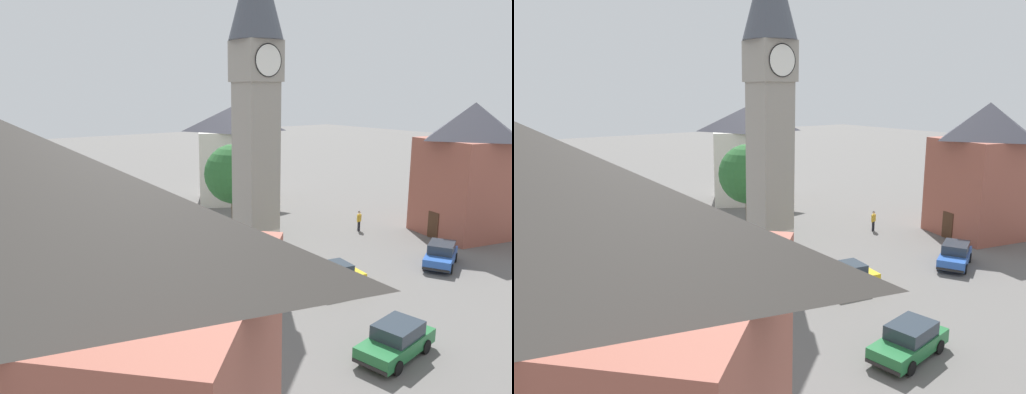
# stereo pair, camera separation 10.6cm
# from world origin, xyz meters

# --- Properties ---
(ground_plane) EXTENTS (200.00, 200.00, 0.00)m
(ground_plane) POSITION_xyz_m (0.00, 0.00, 0.00)
(ground_plane) COLOR #605E5B
(clock_tower) EXTENTS (3.42, 3.42, 20.93)m
(clock_tower) POSITION_xyz_m (0.00, 0.00, 12.25)
(clock_tower) COLOR gray
(clock_tower) RESTS_ON ground
(car_blue_kerb) EXTENTS (4.36, 2.37, 1.53)m
(car_blue_kerb) POSITION_xyz_m (-1.80, -13.24, 0.76)
(car_blue_kerb) COLOR #236B38
(car_blue_kerb) RESTS_ON ground
(car_silver_kerb) EXTENTS (4.44, 3.40, 1.53)m
(car_silver_kerb) POSITION_xyz_m (9.90, -7.31, 0.76)
(car_silver_kerb) COLOR #2D5BB7
(car_silver_kerb) RESTS_ON ground
(car_red_corner) EXTENTS (4.37, 2.41, 1.53)m
(car_red_corner) POSITION_xyz_m (1.08, -6.04, 0.76)
(car_red_corner) COLOR gold
(car_red_corner) RESTS_ON ground
(car_white_side) EXTENTS (4.27, 2.11, 1.53)m
(car_white_side) POSITION_xyz_m (-5.42, -3.54, 0.76)
(car_white_side) COLOR #2D5BB7
(car_white_side) RESTS_ON ground
(pedestrian) EXTENTS (0.55, 0.30, 1.69)m
(pedestrian) POSITION_xyz_m (11.60, 1.65, 1.01)
(pedestrian) COLOR black
(pedestrian) RESTS_ON ground
(tree) EXTENTS (4.84, 4.84, 7.23)m
(tree) POSITION_xyz_m (3.10, 7.55, 4.79)
(tree) COLOR brown
(tree) RESTS_ON ground
(building_shop_left) EXTENTS (8.22, 7.87, 10.54)m
(building_shop_left) POSITION_xyz_m (18.11, -3.85, 5.37)
(building_shop_left) COLOR #995142
(building_shop_left) RESTS_ON ground
(building_corner_back) EXTENTS (9.57, 8.91, 9.94)m
(building_corner_back) POSITION_xyz_m (9.20, 16.99, 5.06)
(building_corner_back) COLOR silver
(building_corner_back) RESTS_ON ground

